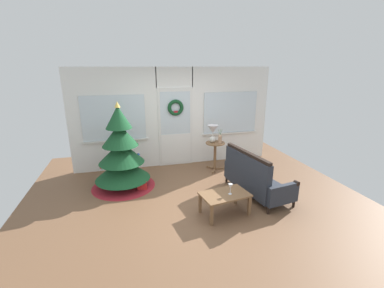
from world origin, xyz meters
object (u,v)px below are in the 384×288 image
(side_table, at_px, (215,151))
(flower_vase, at_px, (220,138))
(wine_glass, at_px, (230,187))
(table_lamp, at_px, (213,131))
(gift_box, at_px, (142,185))
(coffee_table, at_px, (225,197))
(settee_sofa, at_px, (254,178))
(christmas_tree, at_px, (121,157))

(side_table, distance_m, flower_vase, 0.35)
(side_table, distance_m, wine_glass, 2.09)
(table_lamp, relative_size, gift_box, 2.18)
(coffee_table, bearing_deg, flower_vase, 72.06)
(flower_vase, distance_m, gift_box, 2.20)
(settee_sofa, relative_size, wine_glass, 8.45)
(christmas_tree, bearing_deg, flower_vase, 7.85)
(coffee_table, height_order, gift_box, coffee_table)
(flower_vase, bearing_deg, coffee_table, -107.94)
(wine_glass, bearing_deg, settee_sofa, 36.87)
(settee_sofa, relative_size, coffee_table, 1.81)
(gift_box, bearing_deg, christmas_tree, 147.12)
(flower_vase, bearing_deg, settee_sofa, -81.65)
(flower_vase, height_order, gift_box, flower_vase)
(settee_sofa, relative_size, side_table, 2.26)
(table_lamp, relative_size, coffee_table, 0.48)
(side_table, bearing_deg, wine_glass, -102.35)
(table_lamp, xyz_separation_m, coffee_table, (-0.47, -2.05, -0.67))
(christmas_tree, relative_size, coffee_table, 2.06)
(settee_sofa, bearing_deg, flower_vase, 98.35)
(flower_vase, relative_size, gift_box, 1.74)
(table_lamp, xyz_separation_m, flower_vase, (0.16, -0.10, -0.17))
(christmas_tree, bearing_deg, side_table, 9.67)
(coffee_table, bearing_deg, gift_box, 134.81)
(coffee_table, bearing_deg, christmas_tree, 137.15)
(table_lamp, bearing_deg, settee_sofa, -76.36)
(table_lamp, xyz_separation_m, gift_box, (-1.83, -0.67, -0.91))
(table_lamp, distance_m, wine_glass, 2.17)
(coffee_table, bearing_deg, wine_glass, -23.23)
(table_lamp, bearing_deg, flower_vase, -32.01)
(table_lamp, distance_m, gift_box, 2.15)
(coffee_table, height_order, wine_glass, wine_glass)
(wine_glass, height_order, gift_box, wine_glass)
(side_table, bearing_deg, coffee_table, -104.80)
(settee_sofa, height_order, flower_vase, flower_vase)
(coffee_table, relative_size, gift_box, 4.53)
(settee_sofa, bearing_deg, table_lamp, 103.64)
(side_table, relative_size, wine_glass, 3.73)
(table_lamp, distance_m, flower_vase, 0.25)
(christmas_tree, relative_size, gift_box, 9.31)
(christmas_tree, bearing_deg, wine_glass, -42.15)
(christmas_tree, xyz_separation_m, wine_glass, (1.83, -1.65, -0.16))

